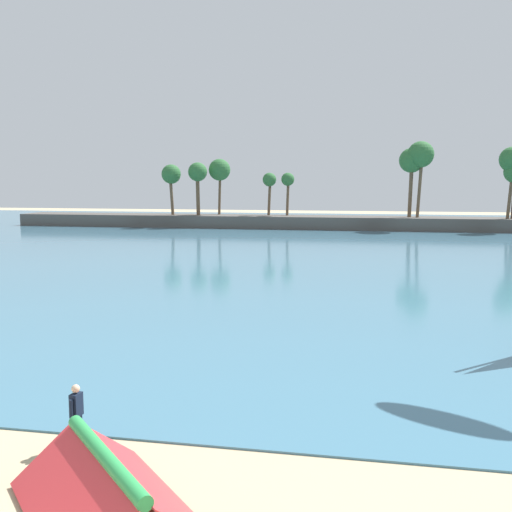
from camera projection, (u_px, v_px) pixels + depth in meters
The scene contains 4 objects.
sea at pixel (318, 239), 68.87m from camera, with size 220.00×109.85×0.06m, color teal.
palm_headland at pixel (337, 211), 82.79m from camera, with size 91.23×6.02×11.98m.
folded_kite at pixel (106, 473), 11.82m from camera, with size 5.09×5.13×1.30m.
person_at_waterline at pixel (77, 415), 14.77m from camera, with size 0.22×0.55×1.67m.
Camera 1 is at (6.04, -6.17, 6.65)m, focal length 41.74 mm.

